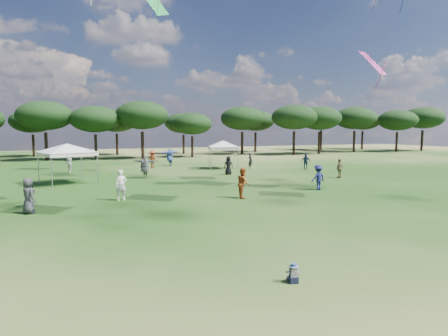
% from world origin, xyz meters
% --- Properties ---
extents(ground, '(140.00, 140.00, 0.00)m').
position_xyz_m(ground, '(0.00, 0.00, 0.00)').
color(ground, '#214615').
rests_on(ground, ground).
extents(tree_line, '(108.78, 17.63, 7.77)m').
position_xyz_m(tree_line, '(2.39, 47.41, 5.42)').
color(tree_line, black).
rests_on(tree_line, ground).
extents(tent_left, '(6.27, 6.27, 3.17)m').
position_xyz_m(tent_left, '(-5.54, 23.14, 2.75)').
color(tent_left, gray).
rests_on(tent_left, ground).
extents(tent_right, '(5.35, 5.35, 3.08)m').
position_xyz_m(tent_right, '(8.52, 28.49, 2.65)').
color(tent_right, gray).
rests_on(tent_right, ground).
extents(toddler, '(0.37, 0.41, 0.51)m').
position_xyz_m(toddler, '(0.11, 2.19, 0.23)').
color(toddler, black).
rests_on(toddler, ground).
extents(festival_crowd, '(28.07, 20.91, 1.88)m').
position_xyz_m(festival_crowd, '(0.51, 24.18, 0.87)').
color(festival_crowd, '#9F411A').
rests_on(festival_crowd, ground).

